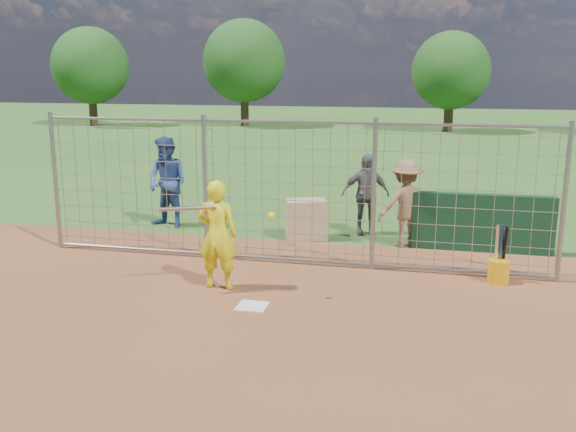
% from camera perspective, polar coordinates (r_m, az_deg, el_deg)
% --- Properties ---
extents(ground, '(100.00, 100.00, 0.00)m').
position_cam_1_polar(ground, '(9.61, -2.86, -7.66)').
color(ground, '#2D591E').
rests_on(ground, ground).
extents(infield_dirt, '(18.00, 18.00, 0.00)m').
position_cam_1_polar(infield_dirt, '(7.03, -9.87, -15.92)').
color(infield_dirt, brown).
rests_on(infield_dirt, ground).
extents(home_plate, '(0.43, 0.43, 0.02)m').
position_cam_1_polar(home_plate, '(9.42, -3.20, -8.01)').
color(home_plate, silver).
rests_on(home_plate, ground).
extents(dugout_wall, '(2.60, 0.20, 1.10)m').
position_cam_1_polar(dugout_wall, '(12.59, 16.89, -0.60)').
color(dugout_wall, '#11381E').
rests_on(dugout_wall, ground).
extents(batter, '(0.65, 0.45, 1.73)m').
position_cam_1_polar(batter, '(10.01, -6.30, -1.66)').
color(batter, yellow).
rests_on(batter, ground).
extents(bystander_a, '(1.14, 1.01, 1.97)m').
position_cam_1_polar(bystander_a, '(14.10, -10.66, 2.95)').
color(bystander_a, navy).
rests_on(bystander_a, ground).
extents(bystander_b, '(1.06, 0.64, 1.69)m').
position_cam_1_polar(bystander_b, '(13.38, 6.90, 1.93)').
color(bystander_b, '#535357').
rests_on(bystander_b, ground).
extents(bystander_c, '(1.27, 1.11, 1.70)m').
position_cam_1_polar(bystander_c, '(12.55, 10.38, 1.11)').
color(bystander_c, brown).
rests_on(bystander_c, ground).
extents(equipment_bin, '(0.94, 0.79, 0.80)m').
position_cam_1_polar(equipment_bin, '(13.00, 1.63, -0.30)').
color(equipment_bin, tan).
rests_on(equipment_bin, ground).
extents(equipment_in_play, '(1.75, 0.44, 0.13)m').
position_cam_1_polar(equipment_in_play, '(9.64, -7.16, 0.53)').
color(equipment_in_play, silver).
rests_on(equipment_in_play, ground).
extents(bucket_with_bats, '(0.34, 0.40, 0.97)m').
position_cam_1_polar(bucket_with_bats, '(10.91, 18.23, -4.42)').
color(bucket_with_bats, '#DF9E0B').
rests_on(bucket_with_bats, ground).
extents(backstop_fence, '(9.08, 0.08, 2.60)m').
position_cam_1_polar(backstop_fence, '(11.13, -0.10, 1.97)').
color(backstop_fence, gray).
rests_on(backstop_fence, ground).
extents(tree_line, '(44.66, 6.72, 6.48)m').
position_cam_1_polar(tree_line, '(36.77, 14.52, 13.06)').
color(tree_line, '#3F2B19').
rests_on(tree_line, ground).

